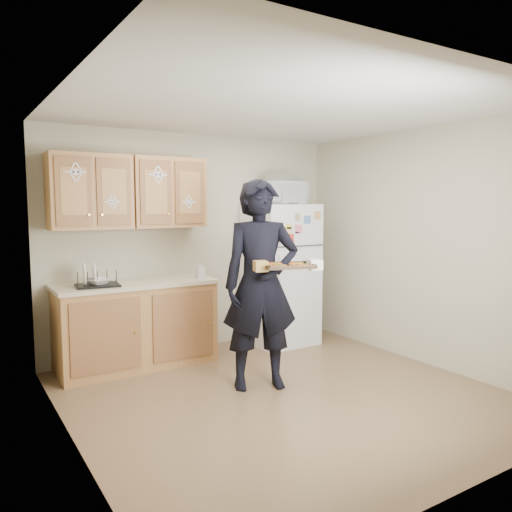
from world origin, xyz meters
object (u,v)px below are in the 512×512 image
object	(u,v)px
microwave	(284,193)
refrigerator	(280,274)
baking_tray	(288,266)
dish_rack	(97,278)
person	(261,285)

from	to	relation	value
microwave	refrigerator	bearing A→B (deg)	115.26
baking_tray	microwave	world-z (taller)	microwave
refrigerator	dish_rack	world-z (taller)	refrigerator
refrigerator	dish_rack	bearing A→B (deg)	-179.20
person	baking_tray	xyz separation A→B (m)	(0.10, -0.28, 0.19)
person	dish_rack	distance (m)	1.63
microwave	person	bearing A→B (deg)	-124.28
microwave	dish_rack	distance (m)	2.38
person	baking_tray	world-z (taller)	person
refrigerator	baking_tray	size ratio (longest dim) A/B	3.91
microwave	dish_rack	xyz separation A→B (m)	(-2.22, 0.02, -0.85)
refrigerator	person	world-z (taller)	person
refrigerator	person	size ratio (longest dim) A/B	0.88
person	microwave	world-z (taller)	microwave
refrigerator	person	distance (m)	1.53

